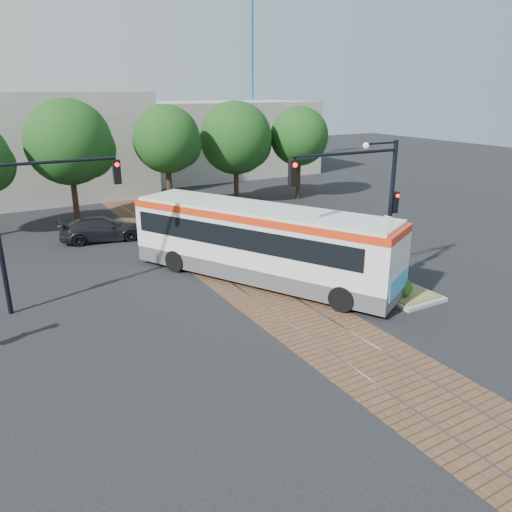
% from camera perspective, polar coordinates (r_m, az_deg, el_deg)
% --- Properties ---
extents(ground, '(120.00, 120.00, 0.00)m').
position_cam_1_polar(ground, '(20.38, 2.39, -5.03)').
color(ground, black).
rests_on(ground, ground).
extents(trackbed, '(3.60, 40.00, 0.02)m').
position_cam_1_polar(trackbed, '(23.61, -2.79, -1.65)').
color(trackbed, brown).
rests_on(trackbed, ground).
extents(tree_row, '(26.40, 5.60, 7.67)m').
position_cam_1_polar(tree_row, '(34.25, -10.86, 12.69)').
color(tree_row, '#382314').
rests_on(tree_row, ground).
extents(warehouses, '(40.00, 13.00, 8.00)m').
position_cam_1_polar(warehouses, '(45.72, -18.19, 12.20)').
color(warehouses, '#ADA899').
rests_on(warehouses, ground).
extents(crane, '(8.00, 0.50, 18.00)m').
position_cam_1_polar(crane, '(57.19, -0.55, 21.27)').
color(crane, '#3F72B2').
rests_on(crane, ground).
extents(city_bus, '(8.11, 12.16, 3.32)m').
position_cam_1_polar(city_bus, '(21.92, 0.39, 1.84)').
color(city_bus, '#48484A').
rests_on(city_bus, ground).
extents(traffic_island, '(2.20, 5.20, 1.13)m').
position_cam_1_polar(traffic_island, '(22.42, 14.14, -2.45)').
color(traffic_island, gray).
rests_on(traffic_island, ground).
extents(signal_pole_main, '(5.49, 0.46, 6.00)m').
position_cam_1_polar(signal_pole_main, '(20.81, 12.86, 7.02)').
color(signal_pole_main, black).
rests_on(signal_pole_main, ground).
extents(signal_pole_left, '(4.99, 0.34, 6.00)m').
position_cam_1_polar(signal_pole_left, '(20.28, -24.55, 4.67)').
color(signal_pole_left, black).
rests_on(signal_pole_left, ground).
extents(parked_car, '(4.88, 2.63, 1.34)m').
position_cam_1_polar(parked_car, '(29.44, -17.17, 2.99)').
color(parked_car, black).
rests_on(parked_car, ground).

